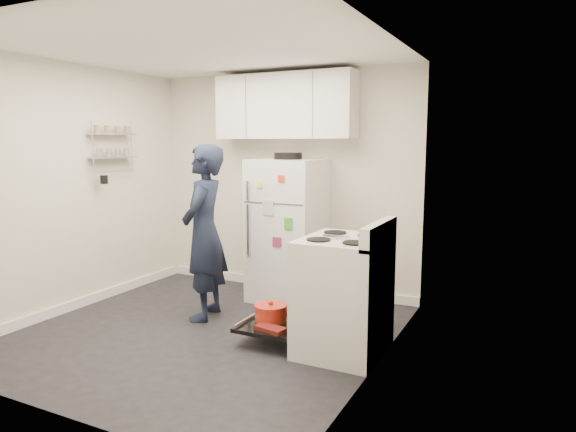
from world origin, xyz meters
The scene contains 7 objects.
room centered at (-0.03, 0.03, 1.21)m, with size 3.21×3.21×2.51m.
electric_range centered at (1.26, 0.15, 0.47)m, with size 0.66×0.76×1.10m.
open_oven_door centered at (0.65, 0.14, 0.19)m, with size 0.55×0.70×0.22m.
refrigerator centered at (0.22, 1.25, 0.77)m, with size 0.72×0.74×1.60m.
upper_cabinets centered at (0.10, 1.43, 2.10)m, with size 1.60×0.33×0.70m, color silver.
wall_shelf_rack centered at (-1.52, 0.49, 1.68)m, with size 0.14×0.60×0.61m.
person centered at (-0.23, 0.34, 0.85)m, with size 0.62×0.41×1.70m, color black.
Camera 1 is at (2.66, -3.68, 1.71)m, focal length 32.00 mm.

